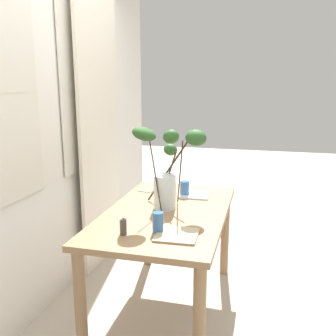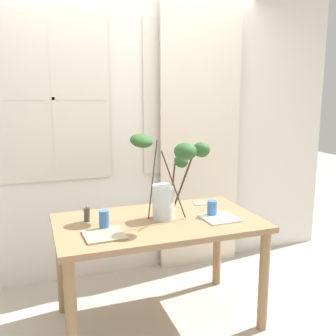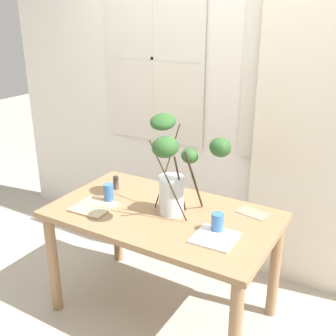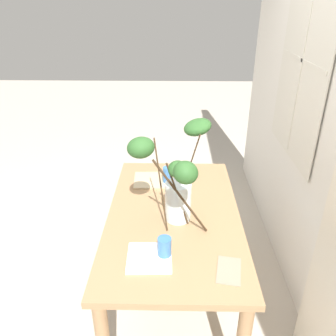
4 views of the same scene
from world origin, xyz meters
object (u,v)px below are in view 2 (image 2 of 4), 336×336
object	(u,v)px
vase_with_branches	(169,177)
plate_square_left	(104,235)
pillar_candle	(87,215)
plate_square_right	(220,218)
drinking_glass_blue_right	(212,208)
dining_table	(158,236)
drinking_glass_blue_left	(104,220)

from	to	relation	value
vase_with_branches	plate_square_left	xyz separation A→B (m)	(-0.50, -0.18, -0.29)
vase_with_branches	plate_square_left	world-z (taller)	vase_with_branches
vase_with_branches	pillar_candle	size ratio (longest dim) A/B	5.76
plate_square_right	drinking_glass_blue_right	bearing A→B (deg)	105.08
vase_with_branches	pillar_candle	bearing A→B (deg)	166.80
dining_table	vase_with_branches	world-z (taller)	vase_with_branches
plate_square_right	pillar_candle	size ratio (longest dim) A/B	2.15
dining_table	pillar_candle	distance (m)	0.52
plate_square_left	pillar_candle	xyz separation A→B (m)	(-0.06, 0.31, 0.04)
drinking_glass_blue_right	plate_square_right	size ratio (longest dim) A/B	0.50
vase_with_branches	drinking_glass_blue_right	distance (m)	0.40
vase_with_branches	drinking_glass_blue_left	bearing A→B (deg)	-172.89
drinking_glass_blue_left	pillar_candle	distance (m)	0.21
plate_square_left	plate_square_right	bearing A→B (deg)	3.19
drinking_glass_blue_left	drinking_glass_blue_right	distance (m)	0.78
drinking_glass_blue_right	plate_square_left	distance (m)	0.82
drinking_glass_blue_right	plate_square_right	distance (m)	0.10
vase_with_branches	drinking_glass_blue_left	size ratio (longest dim) A/B	4.94
vase_with_branches	plate_square_left	size ratio (longest dim) A/B	2.54
drinking_glass_blue_left	plate_square_right	size ratio (longest dim) A/B	0.54
drinking_glass_blue_left	vase_with_branches	bearing A→B (deg)	7.11
plate_square_left	vase_with_branches	bearing A→B (deg)	19.99
dining_table	vase_with_branches	size ratio (longest dim) A/B	2.29
drinking_glass_blue_right	pillar_candle	xyz separation A→B (m)	(-0.87, 0.19, -0.01)
drinking_glass_blue_right	pillar_candle	size ratio (longest dim) A/B	1.07
dining_table	plate_square_right	bearing A→B (deg)	-16.76
dining_table	drinking_glass_blue_right	bearing A→B (deg)	-6.74
drinking_glass_blue_left	pillar_candle	bearing A→B (deg)	114.26
drinking_glass_blue_right	plate_square_left	xyz separation A→B (m)	(-0.81, -0.13, -0.05)
dining_table	drinking_glass_blue_right	size ratio (longest dim) A/B	12.29
drinking_glass_blue_left	plate_square_right	distance (m)	0.81
dining_table	plate_square_right	size ratio (longest dim) A/B	6.15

